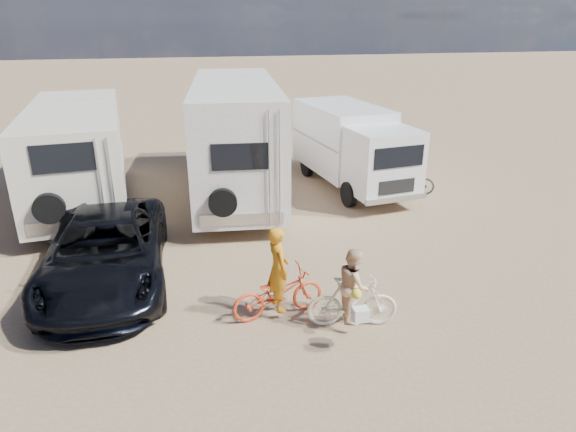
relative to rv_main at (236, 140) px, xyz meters
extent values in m
plane|color=#957859|center=(0.39, -6.88, -1.89)|extent=(140.00, 140.00, 0.00)
imported|color=black|center=(-3.69, -5.57, -1.11)|extent=(2.63, 5.67, 1.57)
imported|color=red|center=(-0.13, -7.80, -1.38)|extent=(2.02, 0.99, 1.02)
imported|color=#E7E7C4|center=(1.22, -8.48, -1.36)|extent=(1.84, 0.81, 1.07)
imported|color=orange|center=(-0.13, -7.80, -1.00)|extent=(0.53, 0.72, 1.79)
imported|color=#D7AE83|center=(1.22, -8.48, -1.15)|extent=(0.68, 0.81, 1.49)
imported|color=#232523|center=(5.76, -1.28, -1.44)|extent=(1.84, 1.22, 0.91)
cube|color=#266B8A|center=(0.81, -3.03, -1.69)|extent=(0.58, 0.48, 0.40)
cube|color=olive|center=(0.98, -2.74, -1.73)|extent=(0.42, 0.42, 0.33)
camera|label=1|loc=(-1.84, -16.53, 3.86)|focal=31.36mm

